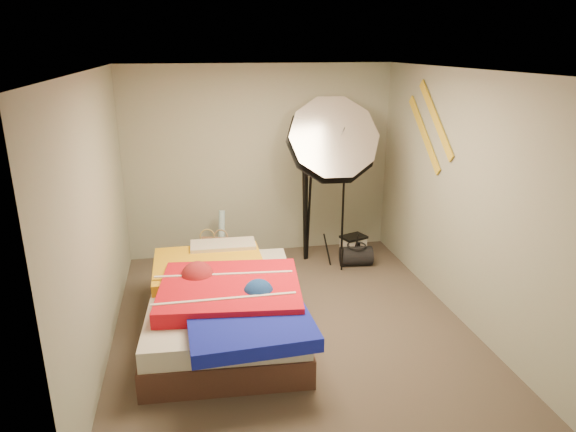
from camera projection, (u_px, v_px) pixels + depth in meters
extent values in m
plane|color=#4B4339|center=(290.00, 322.00, 5.28)|extent=(4.00, 4.00, 0.00)
plane|color=silver|center=(290.00, 70.00, 4.49)|extent=(4.00, 4.00, 0.00)
plane|color=gray|center=(260.00, 162.00, 6.75)|extent=(3.50, 0.00, 3.50)
plane|color=gray|center=(357.00, 305.00, 3.02)|extent=(3.50, 0.00, 3.50)
plane|color=gray|center=(97.00, 218.00, 4.56)|extent=(0.00, 4.00, 4.00)
plane|color=gray|center=(459.00, 196.00, 5.21)|extent=(0.00, 4.00, 4.00)
cube|color=tan|center=(216.00, 253.00, 6.54)|extent=(0.42, 0.28, 0.40)
cylinder|color=#5DACD1|center=(222.00, 237.00, 6.63)|extent=(0.15, 0.21, 0.70)
cube|color=silver|center=(353.00, 248.00, 6.82)|extent=(0.35, 0.30, 0.29)
cylinder|color=black|center=(356.00, 256.00, 6.62)|extent=(0.43, 0.29, 0.25)
cube|color=gold|center=(436.00, 119.00, 5.54)|extent=(0.02, 0.91, 0.78)
cube|color=gold|center=(424.00, 134.00, 5.84)|extent=(0.02, 0.91, 0.78)
cube|color=#4A2D25|center=(226.00, 319.00, 5.07)|extent=(1.56, 2.14, 0.27)
cube|color=beige|center=(225.00, 299.00, 5.00)|extent=(1.52, 2.09, 0.18)
cube|color=gold|center=(209.00, 268.00, 5.37)|extent=(1.13, 0.99, 0.14)
cube|color=red|center=(230.00, 291.00, 4.81)|extent=(1.41, 1.23, 0.16)
cube|color=#141FBC|center=(251.00, 327.00, 4.26)|extent=(1.06, 0.86, 0.12)
cube|color=#D19BA6|center=(223.00, 249.00, 5.76)|extent=(0.73, 0.35, 0.14)
cylinder|color=black|center=(343.00, 201.00, 6.35)|extent=(0.03, 0.03, 1.75)
cube|color=black|center=(346.00, 135.00, 6.09)|extent=(0.08, 0.08, 0.11)
cone|color=silver|center=(332.00, 142.00, 5.96)|extent=(1.37, 1.05, 1.28)
cylinder|color=black|center=(306.00, 216.00, 6.66)|extent=(0.04, 0.04, 1.19)
cube|color=black|center=(307.00, 167.00, 6.45)|extent=(0.07, 0.07, 0.12)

